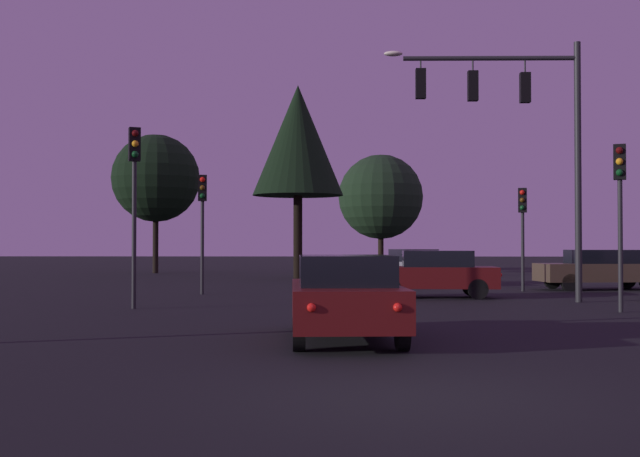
{
  "coord_description": "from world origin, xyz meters",
  "views": [
    {
      "loc": [
        -0.81,
        -9.03,
        1.71
      ],
      "look_at": [
        -1.58,
        17.91,
        2.26
      ],
      "focal_mm": 44.64,
      "sensor_mm": 36.0,
      "label": 1
    }
  ],
  "objects_px": {
    "traffic_signal_mast_arm": "(520,119)",
    "car_parked_lot": "(414,266)",
    "traffic_light_corner_right": "(202,209)",
    "car_far_lane": "(600,269)",
    "tree_behind_sign": "(381,197)",
    "car_nearside_lane": "(345,296)",
    "tree_left_far": "(156,178)",
    "traffic_light_median": "(523,218)",
    "traffic_light_far_side": "(134,181)",
    "car_crossing_left": "(434,273)",
    "tree_center_horizon": "(298,141)",
    "traffic_light_corner_left": "(620,193)"
  },
  "relations": [
    {
      "from": "car_parked_lot",
      "to": "traffic_light_corner_right",
      "type": "bearing_deg",
      "value": -139.44
    },
    {
      "from": "traffic_light_median",
      "to": "car_crossing_left",
      "type": "distance_m",
      "value": 5.51
    },
    {
      "from": "car_nearside_lane",
      "to": "traffic_signal_mast_arm",
      "type": "bearing_deg",
      "value": 61.22
    },
    {
      "from": "car_crossing_left",
      "to": "tree_left_far",
      "type": "distance_m",
      "value": 26.61
    },
    {
      "from": "traffic_light_corner_right",
      "to": "car_crossing_left",
      "type": "xyz_separation_m",
      "value": [
        7.79,
        -1.48,
        -2.14
      ]
    },
    {
      "from": "traffic_light_far_side",
      "to": "car_crossing_left",
      "type": "distance_m",
      "value": 10.09
    },
    {
      "from": "traffic_light_corner_right",
      "to": "tree_center_horizon",
      "type": "bearing_deg",
      "value": 78.98
    },
    {
      "from": "tree_behind_sign",
      "to": "tree_left_far",
      "type": "distance_m",
      "value": 13.64
    },
    {
      "from": "traffic_light_median",
      "to": "tree_center_horizon",
      "type": "xyz_separation_m",
      "value": [
        -8.91,
        11.0,
        4.32
      ]
    },
    {
      "from": "car_nearside_lane",
      "to": "car_far_lane",
      "type": "xyz_separation_m",
      "value": [
        9.77,
        16.29,
        0.0
      ]
    },
    {
      "from": "traffic_light_corner_right",
      "to": "car_crossing_left",
      "type": "distance_m",
      "value": 8.22
    },
    {
      "from": "tree_behind_sign",
      "to": "car_parked_lot",
      "type": "bearing_deg",
      "value": -86.69
    },
    {
      "from": "traffic_light_far_side",
      "to": "car_far_lane",
      "type": "xyz_separation_m",
      "value": [
        15.38,
        9.45,
        -2.61
      ]
    },
    {
      "from": "traffic_light_median",
      "to": "tree_behind_sign",
      "type": "bearing_deg",
      "value": 103.71
    },
    {
      "from": "traffic_light_corner_left",
      "to": "car_far_lane",
      "type": "distance_m",
      "value": 10.81
    },
    {
      "from": "traffic_signal_mast_arm",
      "to": "traffic_light_far_side",
      "type": "xyz_separation_m",
      "value": [
        -10.88,
        -2.76,
        -2.05
      ]
    },
    {
      "from": "car_crossing_left",
      "to": "tree_left_far",
      "type": "bearing_deg",
      "value": 123.06
    },
    {
      "from": "car_far_lane",
      "to": "tree_left_far",
      "type": "bearing_deg",
      "value": 140.86
    },
    {
      "from": "car_far_lane",
      "to": "car_parked_lot",
      "type": "relative_size",
      "value": 1.01
    },
    {
      "from": "traffic_light_median",
      "to": "tree_behind_sign",
      "type": "distance_m",
      "value": 18.49
    },
    {
      "from": "traffic_light_median",
      "to": "traffic_light_far_side",
      "type": "bearing_deg",
      "value": -145.63
    },
    {
      "from": "traffic_signal_mast_arm",
      "to": "traffic_light_median",
      "type": "xyz_separation_m",
      "value": [
        1.32,
        5.59,
        -2.75
      ]
    },
    {
      "from": "traffic_light_median",
      "to": "car_nearside_lane",
      "type": "xyz_separation_m",
      "value": [
        -6.59,
        -15.19,
        -1.92
      ]
    },
    {
      "from": "tree_left_far",
      "to": "car_parked_lot",
      "type": "bearing_deg",
      "value": -43.64
    },
    {
      "from": "car_nearside_lane",
      "to": "traffic_light_far_side",
      "type": "bearing_deg",
      "value": 129.37
    },
    {
      "from": "traffic_light_far_side",
      "to": "car_nearside_lane",
      "type": "bearing_deg",
      "value": -50.63
    },
    {
      "from": "car_parked_lot",
      "to": "car_crossing_left",
      "type": "bearing_deg",
      "value": -90.62
    },
    {
      "from": "traffic_light_far_side",
      "to": "traffic_signal_mast_arm",
      "type": "bearing_deg",
      "value": 14.21
    },
    {
      "from": "traffic_light_median",
      "to": "car_crossing_left",
      "type": "relative_size",
      "value": 0.9
    },
    {
      "from": "traffic_signal_mast_arm",
      "to": "car_crossing_left",
      "type": "xyz_separation_m",
      "value": [
        -2.36,
        1.96,
        -4.67
      ]
    },
    {
      "from": "traffic_signal_mast_arm",
      "to": "tree_left_far",
      "type": "relative_size",
      "value": 0.93
    },
    {
      "from": "traffic_light_corner_right",
      "to": "car_crossing_left",
      "type": "height_order",
      "value": "traffic_light_corner_right"
    },
    {
      "from": "tree_behind_sign",
      "to": "tree_center_horizon",
      "type": "bearing_deg",
      "value": -123.55
    },
    {
      "from": "traffic_light_median",
      "to": "traffic_light_far_side",
      "type": "relative_size",
      "value": 0.78
    },
    {
      "from": "traffic_light_far_side",
      "to": "car_far_lane",
      "type": "height_order",
      "value": "traffic_light_far_side"
    },
    {
      "from": "car_parked_lot",
      "to": "tree_center_horizon",
      "type": "distance_m",
      "value": 10.4
    },
    {
      "from": "traffic_light_median",
      "to": "car_far_lane",
      "type": "relative_size",
      "value": 0.79
    },
    {
      "from": "traffic_light_median",
      "to": "tree_left_far",
      "type": "height_order",
      "value": "tree_left_far"
    },
    {
      "from": "traffic_signal_mast_arm",
      "to": "car_parked_lot",
      "type": "xyz_separation_m",
      "value": [
        -2.27,
        10.19,
        -4.67
      ]
    },
    {
      "from": "car_far_lane",
      "to": "tree_behind_sign",
      "type": "bearing_deg",
      "value": 114.19
    },
    {
      "from": "traffic_light_corner_left",
      "to": "car_parked_lot",
      "type": "height_order",
      "value": "traffic_light_corner_left"
    },
    {
      "from": "car_crossing_left",
      "to": "tree_behind_sign",
      "type": "height_order",
      "value": "tree_behind_sign"
    },
    {
      "from": "traffic_signal_mast_arm",
      "to": "tree_behind_sign",
      "type": "distance_m",
      "value": 23.68
    },
    {
      "from": "tree_center_horizon",
      "to": "car_parked_lot",
      "type": "bearing_deg",
      "value": -50.29
    },
    {
      "from": "car_nearside_lane",
      "to": "tree_left_far",
      "type": "xyz_separation_m",
      "value": [
        -11.35,
        33.47,
        4.94
      ]
    },
    {
      "from": "traffic_light_corner_right",
      "to": "tree_behind_sign",
      "type": "xyz_separation_m",
      "value": [
        7.12,
        20.02,
        1.63
      ]
    },
    {
      "from": "traffic_signal_mast_arm",
      "to": "traffic_light_far_side",
      "type": "bearing_deg",
      "value": -165.79
    },
    {
      "from": "car_nearside_lane",
      "to": "car_parked_lot",
      "type": "relative_size",
      "value": 0.99
    },
    {
      "from": "traffic_light_corner_right",
      "to": "traffic_light_median",
      "type": "xyz_separation_m",
      "value": [
        11.48,
        2.15,
        -0.22
      ]
    },
    {
      "from": "car_far_lane",
      "to": "car_parked_lot",
      "type": "bearing_deg",
      "value": 152.65
    }
  ]
}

